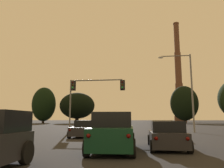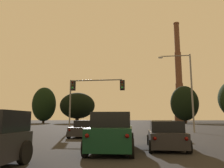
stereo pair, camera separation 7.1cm
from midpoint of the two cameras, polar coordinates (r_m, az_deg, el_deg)
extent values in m
cube|color=#232328|center=(19.80, -7.07, -12.00)|extent=(1.94, 4.65, 0.70)
cube|color=black|center=(20.00, -6.89, -10.18)|extent=(1.69, 2.25, 0.55)
cylinder|color=black|center=(21.86, -8.26, -12.24)|extent=(0.24, 0.65, 0.64)
cylinder|color=black|center=(21.51, -3.60, -12.37)|extent=(0.24, 0.65, 0.64)
cylinder|color=black|center=(18.20, -11.21, -12.81)|extent=(0.24, 0.65, 0.64)
cylinder|color=black|center=(17.77, -5.63, -13.03)|extent=(0.24, 0.65, 0.64)
sphere|color=#500705|center=(17.73, -11.07, -11.75)|extent=(0.17, 0.17, 0.17)
sphere|color=#500705|center=(17.37, -6.42, -11.91)|extent=(0.17, 0.17, 0.17)
cube|color=#0F3823|center=(11.08, 0.18, -13.55)|extent=(2.12, 4.88, 0.95)
cube|color=black|center=(11.16, 0.23, -9.28)|extent=(1.90, 2.87, 0.70)
cylinder|color=black|center=(13.12, -3.30, -14.18)|extent=(0.25, 0.77, 0.76)
cylinder|color=black|center=(12.98, 5.20, -14.22)|extent=(0.25, 0.77, 0.76)
cylinder|color=black|center=(9.34, -6.86, -16.18)|extent=(0.25, 0.77, 0.76)
cylinder|color=black|center=(9.15, 5.23, -16.36)|extent=(0.25, 0.77, 0.76)
sphere|color=#500705|center=(8.78, -6.43, -13.28)|extent=(0.17, 0.17, 0.17)
sphere|color=#500705|center=(8.61, 4.09, -13.40)|extent=(0.17, 0.17, 0.17)
cube|color=#232328|center=(12.27, 13.92, -13.61)|extent=(1.72, 4.00, 0.72)
cube|color=black|center=(11.83, 14.01, -10.70)|extent=(1.56, 1.90, 0.55)
cylinder|color=black|center=(13.85, 9.64, -14.14)|extent=(0.22, 0.60, 0.60)
cylinder|color=black|center=(14.00, 16.73, -13.83)|extent=(0.22, 0.60, 0.60)
cylinder|color=black|center=(10.62, 10.27, -15.69)|extent=(0.22, 0.60, 0.60)
cylinder|color=black|center=(10.82, 19.51, -15.19)|extent=(0.22, 0.60, 0.60)
sphere|color=#500705|center=(10.19, 11.23, -13.77)|extent=(0.17, 0.17, 0.17)
sphere|color=#500705|center=(10.36, 18.97, -13.38)|extent=(0.17, 0.17, 0.17)
cylinder|color=black|center=(8.44, -21.73, -16.25)|extent=(0.24, 0.81, 0.80)
cube|color=#0F3823|center=(19.08, 12.80, -11.96)|extent=(1.86, 4.06, 0.72)
cube|color=black|center=(18.66, 12.79, -10.08)|extent=(1.63, 1.95, 0.55)
cylinder|color=black|center=(20.69, 10.19, -12.43)|extent=(0.24, 0.61, 0.60)
cylinder|color=black|center=(20.77, 14.94, -12.26)|extent=(0.24, 0.61, 0.60)
cylinder|color=black|center=(17.45, 10.29, -13.06)|extent=(0.24, 0.61, 0.60)
cylinder|color=black|center=(17.54, 15.92, -12.84)|extent=(0.24, 0.61, 0.60)
sphere|color=#500705|center=(17.03, 10.82, -11.86)|extent=(0.17, 0.17, 0.17)
sphere|color=#500705|center=(17.11, 15.47, -11.68)|extent=(0.17, 0.17, 0.17)
cylinder|color=slate|center=(26.89, -10.94, -5.57)|extent=(0.18, 0.18, 6.28)
cylinder|color=black|center=(26.89, -11.15, -12.15)|extent=(0.40, 0.40, 0.10)
cube|color=#282828|center=(27.06, -10.20, -0.35)|extent=(0.34, 0.34, 1.04)
cube|color=black|center=(27.23, -10.09, -0.41)|extent=(0.58, 0.03, 1.25)
sphere|color=#320504|center=(26.93, -10.31, 0.39)|extent=(0.22, 0.22, 0.22)
sphere|color=#352604|center=(26.88, -10.32, -0.29)|extent=(0.22, 0.22, 0.22)
sphere|color=green|center=(26.84, -10.34, -0.97)|extent=(0.22, 0.22, 0.22)
cylinder|color=slate|center=(26.43, -4.21, 0.99)|extent=(6.34, 0.14, 0.14)
sphere|color=slate|center=(27.24, -10.75, 0.82)|extent=(0.18, 0.18, 0.18)
cube|color=#282828|center=(25.87, 2.66, -0.24)|extent=(0.34, 0.34, 1.04)
cube|color=black|center=(26.05, 2.70, -0.30)|extent=(0.58, 0.03, 1.25)
sphere|color=#320504|center=(25.74, 2.62, 0.53)|extent=(0.22, 0.22, 0.22)
sphere|color=#352604|center=(25.69, 2.63, -0.18)|extent=(0.22, 0.22, 0.22)
sphere|color=green|center=(25.64, 2.63, -0.89)|extent=(0.22, 0.22, 0.22)
cylinder|color=slate|center=(27.50, 20.15, -2.04)|extent=(0.20, 0.20, 9.34)
cylinder|color=slate|center=(28.05, 16.13, 7.07)|extent=(3.50, 0.12, 0.12)
sphere|color=slate|center=(28.37, 19.64, 7.06)|extent=(0.20, 0.20, 0.20)
ellipsoid|color=silver|center=(27.81, 12.55, 6.81)|extent=(0.64, 0.36, 0.26)
cylinder|color=#523427|center=(115.07, 17.48, -8.72)|extent=(6.01, 6.01, 3.14)
cylinder|color=brown|center=(115.49, 17.25, -3.88)|extent=(3.76, 3.76, 16.39)
cylinder|color=brown|center=(118.01, 16.87, 4.07)|extent=(3.23, 3.23, 16.39)
cylinder|color=brown|center=(122.70, 16.51, 11.54)|extent=(2.71, 2.71, 16.39)
cylinder|color=brown|center=(125.63, 16.34, 14.90)|extent=(3.03, 3.03, 0.70)
cylinder|color=black|center=(90.06, -17.59, -8.96)|extent=(0.93, 0.93, 2.37)
ellipsoid|color=black|center=(90.24, -17.40, -5.04)|extent=(9.28, 8.35, 13.28)
cylinder|color=black|center=(83.24, -9.19, -9.10)|extent=(1.31, 1.31, 2.89)
ellipsoid|color=black|center=(83.39, -9.10, -5.60)|extent=(13.12, 11.81, 9.72)
cylinder|color=black|center=(82.00, 18.53, -8.88)|extent=(0.98, 0.98, 2.51)
ellipsoid|color=black|center=(82.19, 18.32, -4.78)|extent=(9.77, 8.80, 12.35)
camera|label=1|loc=(0.04, -90.05, 0.01)|focal=35.00mm
camera|label=2|loc=(0.04, 89.95, -0.01)|focal=35.00mm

